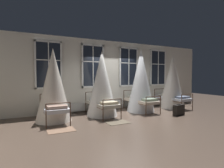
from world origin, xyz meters
name	(u,v)px	position (x,y,z in m)	size (l,w,h in m)	color
ground	(125,114)	(0.00, 0.00, 0.00)	(21.09, 21.09, 0.00)	#4C3D33
back_wall_with_windows	(111,75)	(0.00, 1.35, 1.66)	(11.54, 0.10, 3.32)	beige
window_bank	(112,84)	(0.00, 1.23, 1.23)	(6.92, 0.10, 3.00)	black
cot_first	(53,86)	(-2.92, 0.17, 1.27)	(1.27, 1.87, 2.63)	#4C3323
cot_second	(102,84)	(-1.00, 0.18, 1.28)	(1.27, 1.87, 2.65)	#4C3323
cot_third	(141,81)	(0.95, 0.17, 1.38)	(1.27, 1.88, 2.86)	#4C3323
cot_fourth	(172,82)	(2.93, 0.17, 1.31)	(1.27, 1.87, 2.71)	#4C3323
rug_first	(61,130)	(-2.92, -1.11, 0.01)	(0.80, 0.56, 0.01)	brown
rug_second	(118,122)	(-0.97, -1.11, 0.01)	(0.80, 0.56, 0.01)	brown
suitcase_dark	(179,110)	(1.84, -1.25, 0.22)	(0.58, 0.29, 0.47)	black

